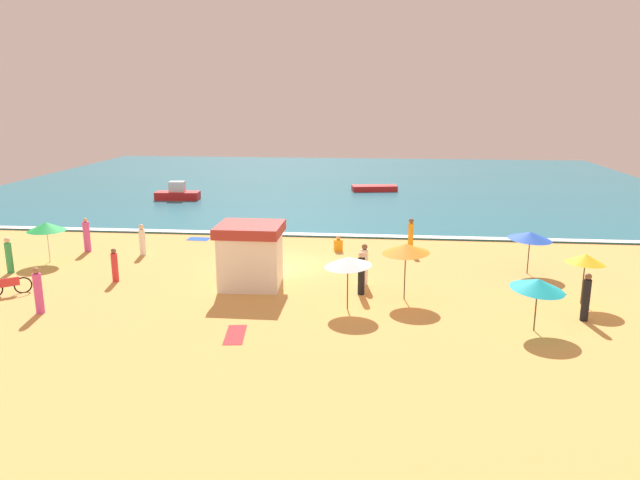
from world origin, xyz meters
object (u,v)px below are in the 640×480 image
beachgoer_9 (9,256)px  small_boat_1 (374,188)px  beach_umbrella_0 (530,236)px  beachgoer_8 (411,236)px  lifeguard_cabana (251,255)px  beach_umbrella_4 (46,227)px  beach_umbrella_5 (586,259)px  beachgoer_6 (142,240)px  beachgoer_3 (115,266)px  beachgoer_10 (38,291)px  beach_umbrella_1 (538,284)px  beachgoer_2 (586,298)px  beach_umbrella_3 (348,262)px  beachgoer_4 (361,273)px  parked_bicycle (8,286)px  beachgoer_7 (364,265)px  beachgoer_0 (87,236)px  beach_umbrella_2 (406,249)px  small_boat_0 (177,194)px  beachgoer_5 (338,244)px

beachgoer_9 → small_boat_1: size_ratio=0.43×
beach_umbrella_0 → beachgoer_8: bearing=148.5°
lifeguard_cabana → beach_umbrella_0: bearing=14.1°
beach_umbrella_4 → beach_umbrella_5: beach_umbrella_5 is taller
beachgoer_6 → beach_umbrella_5: bearing=-15.0°
beach_umbrella_4 → beachgoer_3: bearing=-30.6°
beachgoer_9 → beachgoer_10: 6.49m
beach_umbrella_1 → beachgoer_2: 2.53m
beach_umbrella_3 → beachgoer_4: bearing=75.4°
beach_umbrella_0 → parked_bicycle: 22.94m
lifeguard_cabana → beachgoer_9: (-11.65, 0.75, -0.57)m
beachgoer_2 → beach_umbrella_5: bearing=75.6°
lifeguard_cabana → beachgoer_10: lifeguard_cabana is taller
beachgoer_3 → beachgoer_6: bearing=97.0°
beachgoer_4 → beachgoer_7: beachgoer_7 is taller
beach_umbrella_3 → small_boat_1: (0.69, 28.91, -1.58)m
beach_umbrella_4 → beachgoer_10: bearing=-62.8°
beachgoer_3 → beachgoer_8: size_ratio=0.82×
lifeguard_cabana → beachgoer_8: lifeguard_cabana is taller
beachgoer_0 → lifeguard_cabana: bearing=-26.2°
beach_umbrella_0 → beachgoer_6: bearing=175.9°
beach_umbrella_2 → beach_umbrella_3: 2.64m
small_boat_1 → beachgoer_8: bearing=-83.9°
lifeguard_cabana → small_boat_0: size_ratio=0.79×
lifeguard_cabana → beach_umbrella_4: (-10.85, 2.75, 0.40)m
beach_umbrella_5 → beachgoer_2: 2.16m
parked_bicycle → beachgoer_2: 22.94m
beach_umbrella_0 → beachgoer_2: bearing=-83.5°
beachgoer_0 → small_boat_0: (-0.43, 15.67, -0.29)m
lifeguard_cabana → beachgoer_9: size_ratio=1.61×
beachgoer_2 → beachgoer_4: 8.59m
beach_umbrella_3 → beach_umbrella_4: 16.06m
beachgoer_6 → beachgoer_10: beachgoer_10 is taller
beach_umbrella_5 → beachgoer_4: beach_umbrella_5 is taller
small_boat_1 → beachgoer_3: bearing=-113.0°
parked_bicycle → beachgoer_10: (2.47, -1.85, 0.49)m
beach_umbrella_2 → beach_umbrella_4: 17.86m
beach_umbrella_3 → beach_umbrella_1: bearing=-12.9°
beachgoer_6 → beachgoer_5: bearing=10.6°
beach_umbrella_1 → beach_umbrella_3: (-6.71, 1.54, 0.20)m
beach_umbrella_1 → small_boat_1: 31.07m
beachgoer_8 → beachgoer_10: bearing=-144.2°
beach_umbrella_4 → beach_umbrella_5: size_ratio=0.95×
beachgoer_9 → beachgoer_3: bearing=-7.9°
beach_umbrella_3 → beachgoer_2: size_ratio=1.31×
beachgoer_9 → small_boat_1: bearing=57.0°
beach_umbrella_4 → beachgoer_6: bearing=23.1°
lifeguard_cabana → beach_umbrella_3: (4.34, -2.46, 0.51)m
beachgoer_5 → beachgoer_10: 15.00m
beach_umbrella_5 → beachgoer_7: bearing=169.8°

